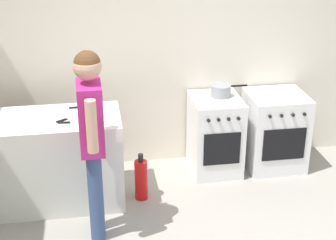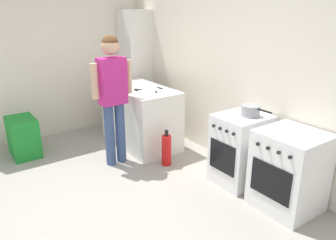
{
  "view_description": "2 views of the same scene",
  "coord_description": "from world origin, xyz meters",
  "px_view_note": "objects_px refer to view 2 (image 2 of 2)",
  "views": [
    {
      "loc": [
        -0.95,
        -3.36,
        2.83
      ],
      "look_at": [
        -0.28,
        0.87,
        0.95
      ],
      "focal_mm": 55.0,
      "sensor_mm": 36.0,
      "label": 1
    },
    {
      "loc": [
        2.78,
        -1.21,
        2.04
      ],
      "look_at": [
        -0.05,
        0.79,
        0.84
      ],
      "focal_mm": 35.0,
      "sensor_mm": 36.0,
      "label": 2
    }
  ],
  "objects_px": {
    "person": "(113,89)",
    "oven_right": "(289,171)",
    "knife_carving": "(139,92)",
    "recycling_crate_lower": "(25,146)",
    "knife_paring": "(159,88)",
    "larder_cabinet": "(136,68)",
    "knife_chef": "(144,90)",
    "pot": "(251,111)",
    "recycling_crate_upper": "(22,128)",
    "fire_extinguisher": "(166,150)",
    "knife_bread": "(156,94)",
    "oven_left": "(241,149)"
  },
  "relations": [
    {
      "from": "person",
      "to": "oven_right",
      "type": "bearing_deg",
      "value": 26.57
    },
    {
      "from": "knife_carving",
      "to": "recycling_crate_lower",
      "type": "xyz_separation_m",
      "value": [
        -0.83,
        -1.44,
        -0.76
      ]
    },
    {
      "from": "knife_paring",
      "to": "larder_cabinet",
      "type": "relative_size",
      "value": 0.11
    },
    {
      "from": "knife_chef",
      "to": "knife_paring",
      "type": "distance_m",
      "value": 0.26
    },
    {
      "from": "pot",
      "to": "recycling_crate_upper",
      "type": "height_order",
      "value": "pot"
    },
    {
      "from": "oven_right",
      "to": "fire_extinguisher",
      "type": "bearing_deg",
      "value": -162.83
    },
    {
      "from": "knife_chef",
      "to": "recycling_crate_lower",
      "type": "bearing_deg",
      "value": -116.72
    },
    {
      "from": "knife_chef",
      "to": "recycling_crate_lower",
      "type": "height_order",
      "value": "knife_chef"
    },
    {
      "from": "knife_carving",
      "to": "fire_extinguisher",
      "type": "relative_size",
      "value": 0.66
    },
    {
      "from": "knife_bread",
      "to": "fire_extinguisher",
      "type": "distance_m",
      "value": 0.78
    },
    {
      "from": "knife_bread",
      "to": "recycling_crate_lower",
      "type": "xyz_separation_m",
      "value": [
        -1.08,
        -1.58,
        -0.76
      ]
    },
    {
      "from": "oven_left",
      "to": "knife_paring",
      "type": "bearing_deg",
      "value": -173.75
    },
    {
      "from": "knife_carving",
      "to": "recycling_crate_lower",
      "type": "relative_size",
      "value": 0.64
    },
    {
      "from": "fire_extinguisher",
      "to": "recycling_crate_lower",
      "type": "relative_size",
      "value": 0.96
    },
    {
      "from": "recycling_crate_upper",
      "to": "oven_left",
      "type": "bearing_deg",
      "value": 40.55
    },
    {
      "from": "oven_left",
      "to": "larder_cabinet",
      "type": "height_order",
      "value": "larder_cabinet"
    },
    {
      "from": "oven_right",
      "to": "larder_cabinet",
      "type": "distance_m",
      "value": 3.38
    },
    {
      "from": "knife_paring",
      "to": "recycling_crate_lower",
      "type": "height_order",
      "value": "knife_paring"
    },
    {
      "from": "knife_carving",
      "to": "knife_chef",
      "type": "height_order",
      "value": "same"
    },
    {
      "from": "knife_carving",
      "to": "fire_extinguisher",
      "type": "distance_m",
      "value": 0.92
    },
    {
      "from": "knife_chef",
      "to": "oven_right",
      "type": "bearing_deg",
      "value": 10.82
    },
    {
      "from": "recycling_crate_upper",
      "to": "knife_bread",
      "type": "bearing_deg",
      "value": 55.69
    },
    {
      "from": "knife_carving",
      "to": "recycling_crate_lower",
      "type": "distance_m",
      "value": 1.83
    },
    {
      "from": "knife_chef",
      "to": "fire_extinguisher",
      "type": "bearing_deg",
      "value": -4.99
    },
    {
      "from": "pot",
      "to": "recycling_crate_lower",
      "type": "relative_size",
      "value": 0.77
    },
    {
      "from": "fire_extinguisher",
      "to": "recycling_crate_upper",
      "type": "height_order",
      "value": "recycling_crate_upper"
    },
    {
      "from": "fire_extinguisher",
      "to": "oven_left",
      "type": "bearing_deg",
      "value": 28.78
    },
    {
      "from": "pot",
      "to": "knife_bread",
      "type": "relative_size",
      "value": 1.28
    },
    {
      "from": "knife_bread",
      "to": "knife_chef",
      "type": "bearing_deg",
      "value": -175.07
    },
    {
      "from": "knife_paring",
      "to": "oven_left",
      "type": "bearing_deg",
      "value": 6.25
    },
    {
      "from": "oven_right",
      "to": "knife_carving",
      "type": "height_order",
      "value": "knife_carving"
    },
    {
      "from": "knife_carving",
      "to": "recycling_crate_upper",
      "type": "distance_m",
      "value": 1.73
    },
    {
      "from": "knife_bread",
      "to": "knife_chef",
      "type": "relative_size",
      "value": 1.12
    },
    {
      "from": "fire_extinguisher",
      "to": "larder_cabinet",
      "type": "xyz_separation_m",
      "value": [
        -1.78,
        0.58,
        0.78
      ]
    },
    {
      "from": "knife_paring",
      "to": "recycling_crate_lower",
      "type": "distance_m",
      "value": 2.12
    },
    {
      "from": "larder_cabinet",
      "to": "oven_right",
      "type": "bearing_deg",
      "value": -1.76
    },
    {
      "from": "oven_right",
      "to": "knife_chef",
      "type": "xyz_separation_m",
      "value": [
        -2.2,
        -0.42,
        0.48
      ]
    },
    {
      "from": "pot",
      "to": "knife_bread",
      "type": "height_order",
      "value": "pot"
    },
    {
      "from": "recycling_crate_lower",
      "to": "larder_cabinet",
      "type": "height_order",
      "value": "larder_cabinet"
    },
    {
      "from": "knife_carving",
      "to": "larder_cabinet",
      "type": "xyz_separation_m",
      "value": [
        -1.17,
        0.63,
        0.1
      ]
    },
    {
      "from": "pot",
      "to": "knife_carving",
      "type": "bearing_deg",
      "value": -159.18
    },
    {
      "from": "person",
      "to": "recycling_crate_upper",
      "type": "distance_m",
      "value": 1.51
    },
    {
      "from": "knife_bread",
      "to": "person",
      "type": "distance_m",
      "value": 0.63
    },
    {
      "from": "person",
      "to": "larder_cabinet",
      "type": "height_order",
      "value": "larder_cabinet"
    },
    {
      "from": "pot",
      "to": "knife_carving",
      "type": "xyz_separation_m",
      "value": [
        -1.53,
        -0.58,
        -0.01
      ]
    },
    {
      "from": "larder_cabinet",
      "to": "knife_carving",
      "type": "bearing_deg",
      "value": -28.25
    },
    {
      "from": "recycling_crate_upper",
      "to": "fire_extinguisher",
      "type": "bearing_deg",
      "value": 46.16
    },
    {
      "from": "oven_right",
      "to": "pot",
      "type": "bearing_deg",
      "value": 175.0
    },
    {
      "from": "recycling_crate_upper",
      "to": "knife_chef",
      "type": "bearing_deg",
      "value": 63.28
    },
    {
      "from": "knife_carving",
      "to": "knife_chef",
      "type": "distance_m",
      "value": 0.12
    }
  ]
}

